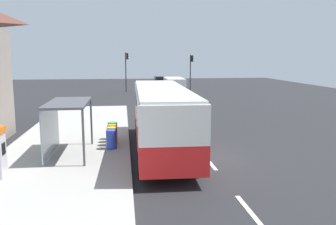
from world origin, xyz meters
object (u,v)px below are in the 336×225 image
Objects in this scene: recycling_bin_yellow at (112,136)px; recycling_bin_green at (113,131)px; recycling_bin_blue at (111,139)px; bus at (161,115)px; bus_shelter at (62,114)px; sedan_near at (169,87)px; traffic_light_far_side at (126,66)px; traffic_light_near_side at (191,67)px; white_van at (174,86)px; recycling_bin_orange at (112,133)px; sedan_far at (160,81)px.

recycling_bin_yellow and recycling_bin_green have the same top height.
recycling_bin_blue is at bearing -90.00° from recycling_bin_green.
recycling_bin_blue and recycling_bin_green have the same top height.
bus_shelter is (-4.70, -0.68, 0.25)m from bus.
traffic_light_far_side is at bearing 159.21° from sedan_near.
recycling_bin_blue is 31.32m from traffic_light_near_side.
traffic_light_near_side is (3.30, 7.10, 1.94)m from white_van.
recycling_bin_yellow is at bearing 34.25° from bus_shelter.
white_van is 9.75m from traffic_light_far_side.
recycling_bin_orange is at bearing -103.52° from sedan_near.
recycling_bin_orange is at bearing -106.82° from white_van.
bus is at bearing -103.61° from traffic_light_near_side.
bus_shelter is at bearing -96.04° from traffic_light_far_side.
sedan_near is 27.10m from recycling_bin_green.
recycling_bin_green is 0.19× the size of traffic_light_near_side.
bus is 11.64× the size of recycling_bin_orange.
traffic_light_far_side is at bearing 123.88° from white_van.
recycling_bin_orange is (-6.50, -38.19, -0.14)m from sedan_far.
recycling_bin_orange is at bearing -92.16° from traffic_light_far_side.
bus_shelter reaches higher than sedan_far.
sedan_near reaches higher than recycling_bin_yellow.
sedan_far is (0.00, 11.17, 0.00)m from sedan_near.
sedan_near is 4.25m from traffic_light_near_side.
sedan_near is 30.52m from bus_shelter.
recycling_bin_green is 0.24× the size of bus_shelter.
traffic_light_far_side is at bearing 92.60° from bus.
traffic_light_far_side is (-5.30, 7.90, 2.13)m from white_van.
white_van is 23.47m from recycling_bin_blue.
bus is 4.76m from bus_shelter.
bus_shelter reaches higher than white_van.
recycling_bin_orange is 1.00× the size of recycling_bin_green.
recycling_bin_orange is 0.24× the size of bus_shelter.
sedan_far is 4.66× the size of recycling_bin_yellow.
recycling_bin_green is 29.34m from traffic_light_near_side.
traffic_light_near_side is at bearing -72.12° from sedan_far.
recycling_bin_yellow is at bearing -108.52° from traffic_light_near_side.
recycling_bin_green is 0.18× the size of traffic_light_far_side.
white_van is at bearing -56.12° from traffic_light_far_side.
sedan_near is 4.70× the size of recycling_bin_green.
recycling_bin_blue is (-2.49, 0.13, -1.19)m from bus.
bus is 2.77× the size of bus_shelter.
bus reaches higher than recycling_bin_yellow.
recycling_bin_green is 3.93m from bus_shelter.
bus_shelter is at bearing -145.75° from recycling_bin_yellow.
recycling_bin_yellow is at bearing 90.00° from recycling_bin_blue.
white_van is (3.91, 22.70, -0.50)m from bus.
sedan_near is (4.01, 28.55, -1.05)m from bus.
bus_shelter is (-8.71, -29.22, 1.31)m from sedan_near.
traffic_light_far_side reaches higher than recycling_bin_blue.
recycling_bin_blue is at bearing -92.06° from traffic_light_far_side.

